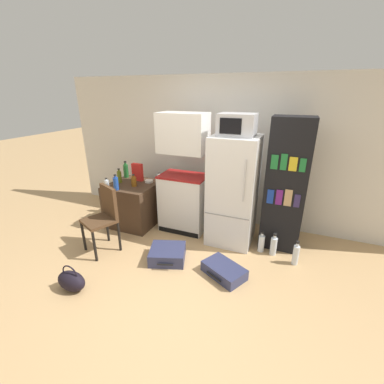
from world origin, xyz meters
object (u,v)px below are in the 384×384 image
(kitchen_hutch, at_px, (184,180))
(refrigerator, at_px, (233,191))
(suitcase_large_flat, at_px, (168,254))
(water_bottle_middle, at_px, (261,243))
(water_bottle_back, at_px, (296,255))
(chair, at_px, (104,213))
(bottle_green_tall, at_px, (126,170))
(water_bottle_front, at_px, (274,246))
(bottle_amber_beer, at_px, (134,181))
(microwave, at_px, (237,125))
(bottle_clear_short, at_px, (107,184))
(cereal_box, at_px, (137,172))
(bookshelf, at_px, (285,186))
(bowl, at_px, (149,181))
(suitcase_small_flat, at_px, (224,270))
(side_table, at_px, (134,203))
(bottle_olive_oil, at_px, (119,177))
(bottle_blue_soda, at_px, (116,183))
(handbag, at_px, (71,281))
(bottle_milk_white, at_px, (159,177))

(kitchen_hutch, bearing_deg, refrigerator, -4.71)
(suitcase_large_flat, relative_size, water_bottle_middle, 1.81)
(water_bottle_back, bearing_deg, chair, -166.38)
(bottle_green_tall, height_order, suitcase_large_flat, bottle_green_tall)
(suitcase_large_flat, distance_m, water_bottle_front, 1.49)
(bottle_green_tall, xyz_separation_m, suitcase_large_flat, (1.34, -1.03, -0.76))
(suitcase_large_flat, bearing_deg, kitchen_hutch, 80.69)
(bottle_amber_beer, xyz_separation_m, water_bottle_front, (2.26, -0.01, -0.66))
(microwave, xyz_separation_m, bottle_clear_short, (-1.94, -0.41, -0.96))
(bottle_green_tall, relative_size, cereal_box, 0.99)
(bookshelf, bearing_deg, bottle_clear_short, -168.59)
(bowl, bearing_deg, microwave, -3.85)
(refrigerator, distance_m, suitcase_small_flat, 1.14)
(side_table, height_order, water_bottle_front, side_table)
(water_bottle_front, xyz_separation_m, water_bottle_middle, (-0.17, 0.02, -0.01))
(bottle_olive_oil, bearing_deg, cereal_box, 42.71)
(bottle_clear_short, xyz_separation_m, bowl, (0.47, 0.51, -0.05))
(bottle_blue_soda, distance_m, suitcase_large_flat, 1.40)
(handbag, bearing_deg, bottle_olive_oil, 106.63)
(bookshelf, relative_size, chair, 1.98)
(refrigerator, bearing_deg, bowl, 176.21)
(water_bottle_middle, relative_size, water_bottle_back, 0.92)
(bottle_green_tall, height_order, handbag, bottle_green_tall)
(side_table, height_order, suitcase_large_flat, side_table)
(bottle_olive_oil, distance_m, handbag, 1.89)
(bottle_milk_white, height_order, water_bottle_front, bottle_milk_white)
(bottle_clear_short, distance_m, water_bottle_middle, 2.53)
(suitcase_small_flat, bearing_deg, bookshelf, 88.46)
(bottle_blue_soda, bearing_deg, handbag, -76.19)
(refrigerator, bearing_deg, microwave, -106.67)
(water_bottle_back, bearing_deg, bottle_olive_oil, 176.17)
(side_table, relative_size, water_bottle_middle, 2.45)
(microwave, distance_m, water_bottle_front, 1.75)
(kitchen_hutch, distance_m, water_bottle_front, 1.66)
(cereal_box, height_order, water_bottle_back, cereal_box)
(water_bottle_back, bearing_deg, bottle_amber_beer, 177.10)
(bowl, bearing_deg, bottle_amber_beer, -116.29)
(water_bottle_middle, height_order, water_bottle_back, water_bottle_back)
(bookshelf, height_order, handbag, bookshelf)
(bottle_blue_soda, bearing_deg, bottle_amber_beer, 56.24)
(bowl, xyz_separation_m, water_bottle_front, (2.14, -0.27, -0.60))
(bottle_milk_white, distance_m, water_bottle_back, 2.46)
(refrigerator, relative_size, bottle_olive_oil, 6.48)
(bottle_green_tall, relative_size, handbag, 0.83)
(kitchen_hutch, distance_m, handbag, 2.07)
(refrigerator, distance_m, bottle_amber_beer, 1.61)
(bottle_clear_short, xyz_separation_m, bottle_olive_oil, (0.01, 0.31, 0.03))
(bowl, bearing_deg, chair, -97.50)
(water_bottle_back, bearing_deg, suitcase_large_flat, -161.15)
(bookshelf, bearing_deg, suitcase_large_flat, -144.77)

